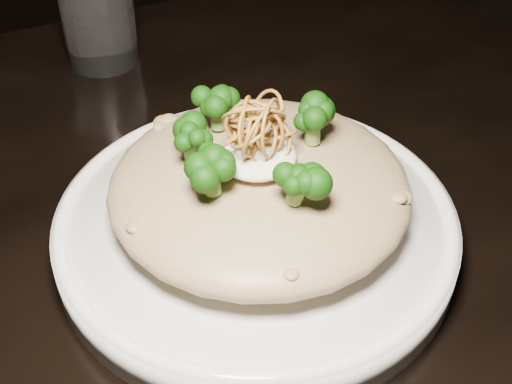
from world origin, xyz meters
TOP-DOWN VIEW (x-y plane):
  - table at (0.00, 0.00)m, footprint 1.10×0.80m
  - plate at (-0.04, -0.04)m, footprint 0.31×0.31m
  - risotto at (-0.03, -0.04)m, footprint 0.23×0.23m
  - broccoli at (-0.04, -0.04)m, footprint 0.15×0.15m
  - cheese at (-0.04, -0.04)m, footprint 0.06×0.06m
  - shallots at (-0.03, -0.04)m, footprint 0.07×0.07m
  - drinking_glass at (-0.07, 0.29)m, footprint 0.08×0.08m

SIDE VIEW (x-z plane):
  - table at x=0.00m, z-range 0.29..1.04m
  - plate at x=-0.04m, z-range 0.75..0.78m
  - risotto at x=-0.03m, z-range 0.78..0.83m
  - drinking_glass at x=-0.07m, z-range 0.75..0.88m
  - cheese at x=-0.04m, z-range 0.83..0.85m
  - broccoli at x=-0.04m, z-range 0.83..0.89m
  - shallots at x=-0.03m, z-range 0.85..0.89m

